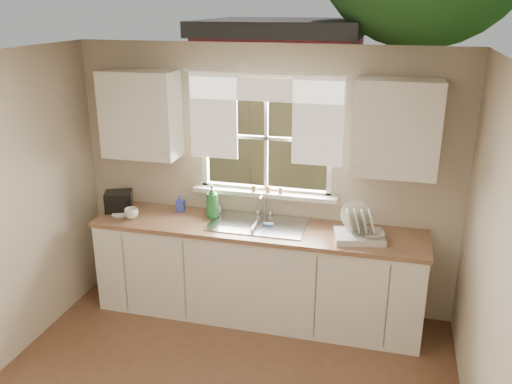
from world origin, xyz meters
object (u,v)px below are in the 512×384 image
(dish_rack, at_px, (359,231))
(soap_bottle_a, at_px, (212,201))
(black_appliance, at_px, (119,201))
(cup, at_px, (131,213))

(dish_rack, distance_m, soap_bottle_a, 1.39)
(dish_rack, height_order, black_appliance, dish_rack)
(soap_bottle_a, bearing_deg, cup, -143.74)
(soap_bottle_a, height_order, cup, soap_bottle_a)
(black_appliance, bearing_deg, soap_bottle_a, -19.26)
(cup, bearing_deg, soap_bottle_a, 19.32)
(dish_rack, relative_size, black_appliance, 1.82)
(soap_bottle_a, distance_m, cup, 0.77)
(dish_rack, distance_m, black_appliance, 2.32)
(dish_rack, height_order, cup, dish_rack)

